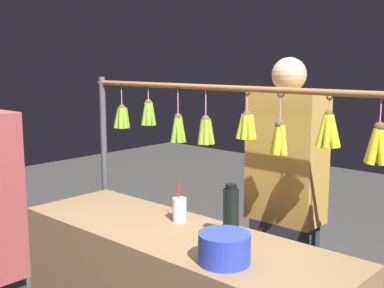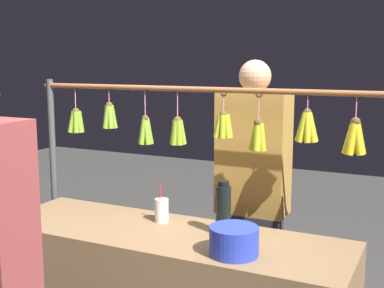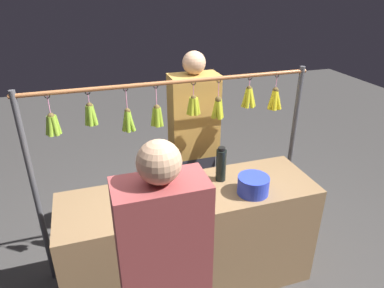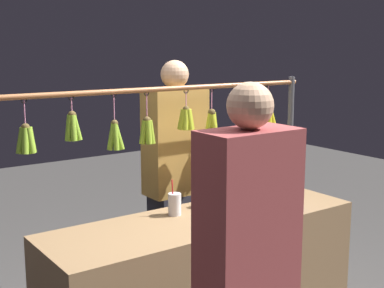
{
  "view_description": "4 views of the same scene",
  "coord_description": "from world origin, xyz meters",
  "px_view_note": "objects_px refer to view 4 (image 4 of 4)",
  "views": [
    {
      "loc": [
        -1.72,
        1.77,
        1.77
      ],
      "look_at": [
        -0.11,
        0.0,
        1.37
      ],
      "focal_mm": 46.37,
      "sensor_mm": 36.0,
      "label": 1
    },
    {
      "loc": [
        -1.26,
        2.28,
        1.79
      ],
      "look_at": [
        -0.15,
        0.0,
        1.38
      ],
      "focal_mm": 47.96,
      "sensor_mm": 36.0,
      "label": 2
    },
    {
      "loc": [
        0.65,
        2.06,
        2.34
      ],
      "look_at": [
        -0.01,
        0.0,
        1.29
      ],
      "focal_mm": 32.5,
      "sensor_mm": 36.0,
      "label": 3
    },
    {
      "loc": [
        1.82,
        2.44,
        1.89
      ],
      "look_at": [
        0.09,
        0.0,
        1.34
      ],
      "focal_mm": 50.37,
      "sensor_mm": 36.0,
      "label": 4
    }
  ],
  "objects_px": {
    "water_bottle": "(230,185)",
    "vendor_person": "(175,188)",
    "blue_bucket": "(275,200)",
    "drink_cup": "(175,204)"
  },
  "relations": [
    {
      "from": "blue_bucket",
      "to": "vendor_person",
      "type": "distance_m",
      "value": 0.84
    },
    {
      "from": "drink_cup",
      "to": "blue_bucket",
      "type": "bearing_deg",
      "value": 152.29
    },
    {
      "from": "water_bottle",
      "to": "drink_cup",
      "type": "distance_m",
      "value": 0.4
    },
    {
      "from": "vendor_person",
      "to": "water_bottle",
      "type": "bearing_deg",
      "value": 93.7
    },
    {
      "from": "water_bottle",
      "to": "vendor_person",
      "type": "relative_size",
      "value": 0.16
    },
    {
      "from": "blue_bucket",
      "to": "drink_cup",
      "type": "xyz_separation_m",
      "value": [
        0.55,
        -0.29,
        -0.0
      ]
    },
    {
      "from": "water_bottle",
      "to": "vendor_person",
      "type": "distance_m",
      "value": 0.58
    },
    {
      "from": "water_bottle",
      "to": "blue_bucket",
      "type": "bearing_deg",
      "value": 122.5
    },
    {
      "from": "water_bottle",
      "to": "vendor_person",
      "type": "height_order",
      "value": "vendor_person"
    },
    {
      "from": "blue_bucket",
      "to": "vendor_person",
      "type": "xyz_separation_m",
      "value": [
        0.19,
        -0.81,
        -0.07
      ]
    }
  ]
}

